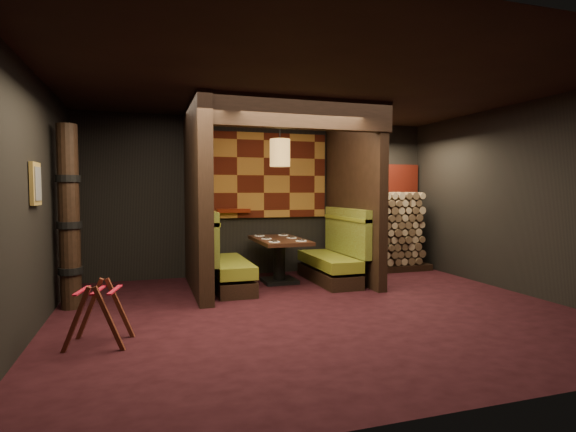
# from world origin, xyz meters

# --- Properties ---
(floor) EXTENTS (6.50, 5.50, 0.02)m
(floor) POSITION_xyz_m (0.00, 0.00, -0.01)
(floor) COLOR black
(floor) RESTS_ON ground
(ceiling) EXTENTS (6.50, 5.50, 0.02)m
(ceiling) POSITION_xyz_m (0.00, 0.00, 2.86)
(ceiling) COLOR black
(ceiling) RESTS_ON ground
(wall_back) EXTENTS (6.50, 0.02, 2.85)m
(wall_back) POSITION_xyz_m (0.00, 2.76, 1.43)
(wall_back) COLOR black
(wall_back) RESTS_ON ground
(wall_front) EXTENTS (6.50, 0.02, 2.85)m
(wall_front) POSITION_xyz_m (0.00, -2.76, 1.43)
(wall_front) COLOR black
(wall_front) RESTS_ON ground
(wall_left) EXTENTS (0.02, 5.50, 2.85)m
(wall_left) POSITION_xyz_m (-3.26, 0.00, 1.43)
(wall_left) COLOR black
(wall_left) RESTS_ON ground
(wall_right) EXTENTS (0.02, 5.50, 2.85)m
(wall_right) POSITION_xyz_m (3.26, 0.00, 1.43)
(wall_right) COLOR black
(wall_right) RESTS_ON ground
(partition_left) EXTENTS (0.20, 2.20, 2.85)m
(partition_left) POSITION_xyz_m (-1.35, 1.65, 1.43)
(partition_left) COLOR black
(partition_left) RESTS_ON floor
(partition_right) EXTENTS (0.15, 2.10, 2.85)m
(partition_right) POSITION_xyz_m (1.30, 1.70, 1.43)
(partition_right) COLOR black
(partition_right) RESTS_ON floor
(header_beam) EXTENTS (2.85, 0.18, 0.44)m
(header_beam) POSITION_xyz_m (-0.02, 0.70, 2.63)
(header_beam) COLOR black
(header_beam) RESTS_ON partition_left
(tapa_back_panel) EXTENTS (2.40, 0.06, 1.55)m
(tapa_back_panel) POSITION_xyz_m (-0.02, 2.71, 1.82)
(tapa_back_panel) COLOR brown
(tapa_back_panel) RESTS_ON wall_back
(tapa_side_panel) EXTENTS (0.04, 1.85, 1.45)m
(tapa_side_panel) POSITION_xyz_m (-1.23, 1.82, 1.85)
(tapa_side_panel) COLOR brown
(tapa_side_panel) RESTS_ON partition_left
(lacquer_shelf) EXTENTS (0.60, 0.12, 0.07)m
(lacquer_shelf) POSITION_xyz_m (-0.60, 2.65, 1.18)
(lacquer_shelf) COLOR #591709
(lacquer_shelf) RESTS_ON wall_back
(booth_bench_left) EXTENTS (0.68, 1.60, 1.14)m
(booth_bench_left) POSITION_xyz_m (-0.96, 1.65, 0.40)
(booth_bench_left) COLOR black
(booth_bench_left) RESTS_ON floor
(booth_bench_right) EXTENTS (0.68, 1.60, 1.14)m
(booth_bench_right) POSITION_xyz_m (0.93, 1.65, 0.40)
(booth_bench_right) COLOR black
(booth_bench_right) RESTS_ON floor
(dining_table) EXTENTS (0.76, 1.40, 0.74)m
(dining_table) POSITION_xyz_m (0.02, 1.85, 0.51)
(dining_table) COLOR black
(dining_table) RESTS_ON floor
(place_settings) EXTENTS (0.62, 1.14, 0.03)m
(place_settings) POSITION_xyz_m (0.02, 1.85, 0.75)
(place_settings) COLOR white
(place_settings) RESTS_ON dining_table
(pendant_lamp) EXTENTS (0.33, 0.33, 0.91)m
(pendant_lamp) POSITION_xyz_m (0.02, 1.80, 2.16)
(pendant_lamp) COLOR olive
(pendant_lamp) RESTS_ON ceiling
(framed_picture) EXTENTS (0.05, 0.36, 0.46)m
(framed_picture) POSITION_xyz_m (-3.22, 0.10, 1.62)
(framed_picture) COLOR olive
(framed_picture) RESTS_ON wall_left
(luggage_rack) EXTENTS (0.70, 0.55, 0.68)m
(luggage_rack) POSITION_xyz_m (-2.56, -0.50, 0.34)
(luggage_rack) COLOR #4C1F13
(luggage_rack) RESTS_ON floor
(totem_column) EXTENTS (0.31, 0.31, 2.40)m
(totem_column) POSITION_xyz_m (-3.05, 1.10, 1.19)
(totem_column) COLOR black
(totem_column) RESTS_ON floor
(firewood_stack) EXTENTS (1.73, 0.70, 1.50)m
(firewood_stack) POSITION_xyz_m (2.29, 2.35, 0.75)
(firewood_stack) COLOR black
(firewood_stack) RESTS_ON floor
(mosaic_header) EXTENTS (1.83, 0.10, 0.56)m
(mosaic_header) POSITION_xyz_m (2.29, 2.68, 1.78)
(mosaic_header) COLOR maroon
(mosaic_header) RESTS_ON wall_back
(bay_front_post) EXTENTS (0.08, 0.08, 2.85)m
(bay_front_post) POSITION_xyz_m (1.39, 1.96, 1.43)
(bay_front_post) COLOR black
(bay_front_post) RESTS_ON floor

